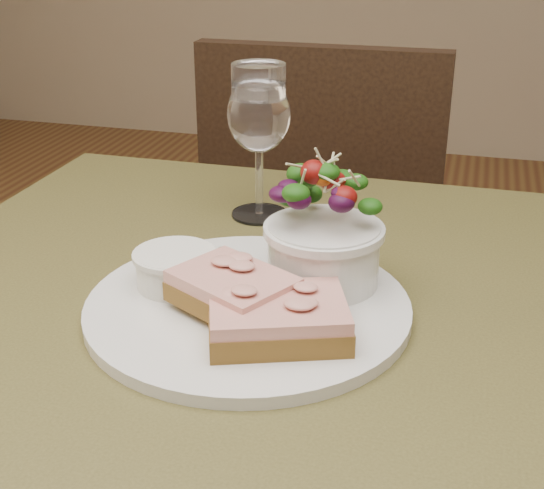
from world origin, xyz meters
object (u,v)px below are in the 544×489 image
(dinner_plate, at_px, (248,307))
(ramekin, at_px, (175,267))
(cafe_table, at_px, (259,391))
(wine_glass, at_px, (259,119))
(chair_far, at_px, (330,323))
(salad_bowl, at_px, (324,227))
(sandwich_back, at_px, (233,290))
(sandwich_front, at_px, (278,318))

(dinner_plate, relative_size, ramekin, 4.10)
(cafe_table, xyz_separation_m, ramekin, (-0.08, -0.00, 0.13))
(wine_glass, bearing_deg, ramekin, -95.31)
(chair_far, height_order, wine_glass, wine_glass)
(ramekin, xyz_separation_m, salad_bowl, (0.14, 0.05, 0.04))
(cafe_table, relative_size, dinner_plate, 2.58)
(ramekin, relative_size, wine_glass, 0.43)
(cafe_table, relative_size, chair_far, 0.89)
(chair_far, relative_size, ramekin, 11.91)
(cafe_table, distance_m, ramekin, 0.16)
(wine_glass, bearing_deg, sandwich_back, -78.95)
(dinner_plate, bearing_deg, wine_glass, 103.61)
(dinner_plate, bearing_deg, chair_far, 94.48)
(dinner_plate, height_order, salad_bowl, salad_bowl)
(sandwich_back, distance_m, ramekin, 0.08)
(cafe_table, xyz_separation_m, chair_far, (-0.07, 0.76, -0.36))
(ramekin, bearing_deg, salad_bowl, 18.00)
(dinner_plate, relative_size, sandwich_back, 2.35)
(sandwich_front, relative_size, sandwich_back, 1.09)
(sandwich_front, bearing_deg, wine_glass, 89.01)
(cafe_table, distance_m, sandwich_back, 0.14)
(cafe_table, relative_size, sandwich_front, 5.57)
(cafe_table, distance_m, salad_bowl, 0.19)
(chair_far, xyz_separation_m, sandwich_back, (0.05, -0.80, 0.49))
(salad_bowl, bearing_deg, cafe_table, -142.89)
(sandwich_back, bearing_deg, cafe_table, 102.16)
(dinner_plate, bearing_deg, sandwich_front, -49.72)
(cafe_table, relative_size, wine_glass, 4.57)
(chair_far, height_order, dinner_plate, chair_far)
(chair_far, height_order, sandwich_front, chair_far)
(chair_far, relative_size, sandwich_back, 6.84)
(cafe_table, height_order, chair_far, chair_far)
(cafe_table, xyz_separation_m, wine_glass, (-0.06, 0.22, 0.22))
(cafe_table, bearing_deg, ramekin, -177.66)
(chair_far, xyz_separation_m, ramekin, (-0.02, -0.76, 0.49))
(dinner_plate, height_order, ramekin, ramekin)
(cafe_table, xyz_separation_m, dinner_plate, (-0.00, -0.02, 0.11))
(sandwich_back, bearing_deg, sandwich_front, -1.09)
(cafe_table, height_order, ramekin, ramekin)
(chair_far, height_order, ramekin, chair_far)
(cafe_table, distance_m, wine_glass, 0.32)
(chair_far, bearing_deg, sandwich_front, 96.85)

